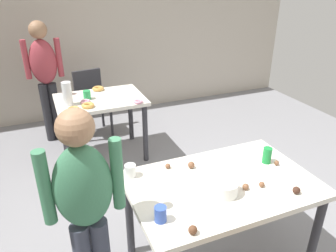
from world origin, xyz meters
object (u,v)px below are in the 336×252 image
object	(u,v)px
chair_far_table	(91,99)
pitcher_far	(67,94)
dining_table_far	(101,108)
person_adult_far	(45,72)
soda_can	(267,155)
dining_table_near	(221,193)
person_girl_near	(86,206)
mixing_bowl	(223,187)

from	to	relation	value
chair_far_table	pitcher_far	size ratio (longest dim) A/B	3.42
chair_far_table	dining_table_far	bearing A→B (deg)	-90.74
chair_far_table	person_adult_far	xyz separation A→B (m)	(-0.53, -0.03, 0.43)
soda_can	dining_table_far	bearing A→B (deg)	115.13
dining_table_near	person_adult_far	size ratio (longest dim) A/B	0.82
person_adult_far	dining_table_far	bearing A→B (deg)	-52.70
dining_table_far	person_girl_near	world-z (taller)	person_girl_near
person_girl_near	soda_can	world-z (taller)	person_girl_near
chair_far_table	person_girl_near	size ratio (longest dim) A/B	0.60
dining_table_near	chair_far_table	world-z (taller)	chair_far_table
dining_table_far	chair_far_table	distance (m)	0.73
dining_table_near	chair_far_table	distance (m)	2.70
chair_far_table	soda_can	distance (m)	2.73
pitcher_far	chair_far_table	bearing A→B (deg)	65.36
person_girl_near	pitcher_far	world-z (taller)	person_girl_near
person_girl_near	pitcher_far	size ratio (longest dim) A/B	5.68
mixing_bowl	soda_can	xyz separation A→B (m)	(0.50, 0.20, 0.02)
chair_far_table	soda_can	bearing A→B (deg)	-71.48
dining_table_far	soda_can	world-z (taller)	soda_can
mixing_bowl	chair_far_table	bearing A→B (deg)	97.49
dining_table_near	mixing_bowl	size ratio (longest dim) A/B	6.55
dining_table_near	chair_far_table	size ratio (longest dim) A/B	1.46
dining_table_near	person_girl_near	distance (m)	0.94
chair_far_table	person_girl_near	world-z (taller)	person_girl_near
chair_far_table	soda_can	world-z (taller)	soda_can
dining_table_near	chair_far_table	bearing A→B (deg)	99.04
pitcher_far	soda_can	bearing A→B (deg)	-55.48
dining_table_near	person_girl_near	world-z (taller)	person_girl_near
dining_table_near	pitcher_far	xyz separation A→B (m)	(-0.79, 1.87, 0.22)
dining_table_near	dining_table_far	bearing A→B (deg)	102.52
dining_table_near	soda_can	size ratio (longest dim) A/B	10.41
chair_far_table	mixing_bowl	size ratio (longest dim) A/B	4.49
pitcher_far	person_girl_near	bearing A→B (deg)	-93.84
chair_far_table	mixing_bowl	world-z (taller)	chair_far_table
dining_table_near	dining_table_far	distance (m)	2.00
person_adult_far	mixing_bowl	distance (m)	2.89
chair_far_table	person_adult_far	world-z (taller)	person_adult_far
soda_can	person_adult_far	bearing A→B (deg)	118.73
person_adult_far	chair_far_table	bearing A→B (deg)	3.01
dining_table_near	soda_can	bearing A→B (deg)	12.18
mixing_bowl	pitcher_far	world-z (taller)	pitcher_far
pitcher_far	dining_table_far	bearing A→B (deg)	12.12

